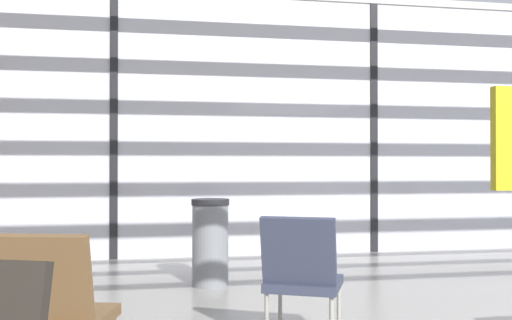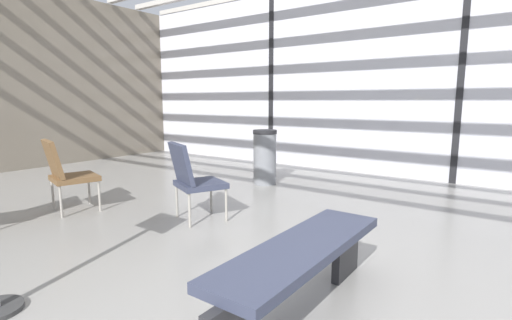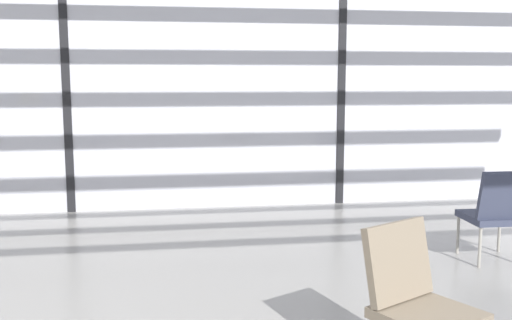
# 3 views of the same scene
# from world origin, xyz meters

# --- Properties ---
(glass_curtain_wall) EXTENTS (14.00, 0.08, 3.44)m
(glass_curtain_wall) POSITION_xyz_m (0.00, 5.20, 1.72)
(glass_curtain_wall) COLOR silver
(glass_curtain_wall) RESTS_ON ground
(window_mullion_0) EXTENTS (0.10, 0.12, 3.44)m
(window_mullion_0) POSITION_xyz_m (-3.50, 5.20, 1.72)
(window_mullion_0) COLOR black
(window_mullion_0) RESTS_ON ground
(window_mullion_1) EXTENTS (0.10, 0.12, 3.44)m
(window_mullion_1) POSITION_xyz_m (0.00, 5.20, 1.72)
(window_mullion_1) COLOR black
(window_mullion_1) RESTS_ON ground
(side_wall_left_panels) EXTENTS (0.10, 11.20, 3.44)m
(side_wall_left_panels) POSITION_xyz_m (-6.95, 1.60, 1.72)
(side_wall_left_panels) COLOR #756B5B
(side_wall_left_panels) RESTS_ON ground
(parked_airplane) EXTENTS (14.23, 4.47, 4.47)m
(parked_airplane) POSITION_xyz_m (0.33, 10.95, 2.24)
(parked_airplane) COLOR silver
(parked_airplane) RESTS_ON ground
(lounge_chair_2) EXTENTS (0.60, 0.63, 0.87)m
(lounge_chair_2) POSITION_xyz_m (-3.48, 0.75, 0.49)
(lounge_chair_2) COLOR brown
(lounge_chair_2) RESTS_ON ground
(lounge_chair_3) EXTENTS (0.66, 0.68, 0.87)m
(lounge_chair_3) POSITION_xyz_m (-2.03, 1.38, 0.49)
(lounge_chair_3) COLOR #33384C
(lounge_chair_3) RESTS_ON ground
(waiting_bench) EXTENTS (0.41, 1.70, 0.47)m
(waiting_bench) POSITION_xyz_m (-0.15, 0.43, 0.36)
(waiting_bench) COLOR #33384C
(waiting_bench) RESTS_ON ground
(trash_bin) EXTENTS (0.38, 0.38, 0.86)m
(trash_bin) POSITION_xyz_m (-2.44, 3.38, 0.43)
(trash_bin) COLOR slate
(trash_bin) RESTS_ON ground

